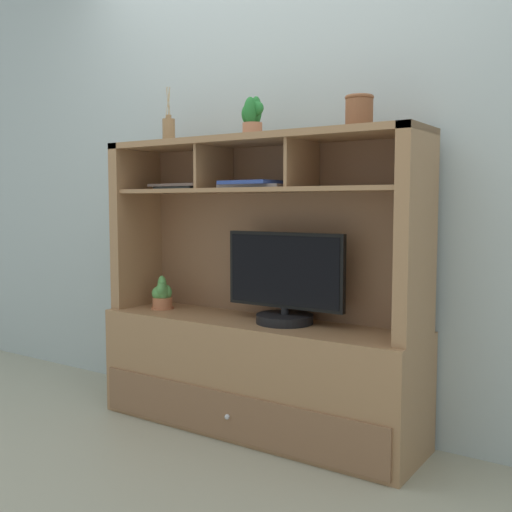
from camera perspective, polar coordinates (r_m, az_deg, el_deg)
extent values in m
cube|color=#A19E89|center=(3.02, 0.00, -16.08)|extent=(6.00, 6.00, 0.02)
cube|color=#ACB9BB|center=(3.04, 2.60, 11.09)|extent=(6.00, 0.02, 2.80)
cube|color=#9C714C|center=(2.94, 0.00, -11.08)|extent=(1.59, 0.43, 0.53)
cube|color=brown|center=(2.81, -2.58, -14.80)|extent=(1.53, 0.01, 0.21)
sphere|color=silver|center=(2.80, -2.73, -14.87)|extent=(0.02, 0.02, 0.02)
cube|color=#9C714C|center=(3.31, -11.07, 2.79)|extent=(0.06, 0.34, 0.85)
cube|color=#9C714C|center=(2.48, 14.86, 2.00)|extent=(0.06, 0.34, 0.85)
cube|color=brown|center=(2.96, 1.76, 2.34)|extent=(1.53, 0.02, 0.82)
cube|color=#9C714C|center=(2.83, 0.00, 10.85)|extent=(1.59, 0.34, 0.03)
cube|color=#9C714C|center=(2.82, 0.00, 6.20)|extent=(1.47, 0.31, 0.02)
cube|color=#9C714C|center=(2.97, -3.97, 8.30)|extent=(0.02, 0.29, 0.20)
cube|color=#9C714C|center=(2.70, 4.38, 8.63)|extent=(0.02, 0.29, 0.20)
cylinder|color=black|center=(2.79, 2.72, -5.91)|extent=(0.26, 0.26, 0.04)
cylinder|color=black|center=(2.79, 2.72, -5.19)|extent=(0.04, 0.04, 0.03)
cube|color=black|center=(2.76, 2.74, -1.34)|extent=(0.60, 0.03, 0.35)
cube|color=black|center=(2.75, 2.56, -1.38)|extent=(0.57, 0.00, 0.32)
cylinder|color=#B76A46|center=(3.20, -8.79, -4.40)|extent=(0.10, 0.10, 0.06)
cylinder|color=#B76A46|center=(3.21, -8.78, -4.85)|extent=(0.12, 0.12, 0.01)
ellipsoid|color=#569D4F|center=(3.18, -8.66, -3.41)|extent=(0.04, 0.06, 0.09)
ellipsoid|color=#569D4F|center=(3.21, -8.36, -3.38)|extent=(0.06, 0.05, 0.08)
ellipsoid|color=#569D4F|center=(3.20, -8.83, -2.67)|extent=(0.05, 0.04, 0.09)
ellipsoid|color=#569D4F|center=(3.20, -9.16, -3.48)|extent=(0.07, 0.07, 0.07)
ellipsoid|color=#569D4F|center=(3.18, -8.87, -3.12)|extent=(0.05, 0.06, 0.07)
cube|color=gray|center=(2.78, 0.06, 6.59)|extent=(0.33, 0.20, 0.02)
cube|color=#2B408C|center=(2.78, -0.13, 6.91)|extent=(0.28, 0.24, 0.02)
cube|color=#2D3435|center=(3.15, -6.88, 6.36)|extent=(0.28, 0.19, 0.02)
cube|color=gray|center=(3.16, -6.89, 6.62)|extent=(0.34, 0.22, 0.01)
cylinder|color=#956F49|center=(3.15, -8.21, 11.57)|extent=(0.06, 0.06, 0.12)
cylinder|color=#956F49|center=(3.15, -8.22, 12.81)|extent=(0.03, 0.03, 0.02)
cylinder|color=tan|center=(3.16, -8.18, 14.06)|extent=(0.00, 0.02, 0.16)
cylinder|color=tan|center=(3.17, -8.19, 14.05)|extent=(0.02, 0.00, 0.16)
cylinder|color=tan|center=(3.17, -8.29, 14.05)|extent=(0.00, 0.04, 0.16)
cylinder|color=tan|center=(3.16, -8.29, 14.06)|extent=(0.02, 0.00, 0.16)
cylinder|color=#B87352|center=(2.82, -0.34, 11.81)|extent=(0.09, 0.09, 0.06)
cylinder|color=#B87352|center=(2.81, -0.34, 11.29)|extent=(0.10, 0.10, 0.01)
ellipsoid|color=#24732F|center=(2.82, 0.06, 13.71)|extent=(0.07, 0.04, 0.06)
ellipsoid|color=#24732F|center=(2.84, 0.02, 13.54)|extent=(0.05, 0.06, 0.13)
ellipsoid|color=#24732F|center=(2.84, -0.76, 13.17)|extent=(0.05, 0.08, 0.09)
ellipsoid|color=#24732F|center=(2.82, -0.58, 13.45)|extent=(0.05, 0.07, 0.13)
cylinder|color=brown|center=(2.58, 9.67, 13.01)|extent=(0.11, 0.11, 0.12)
torus|color=brown|center=(2.59, 9.69, 14.49)|extent=(0.12, 0.12, 0.02)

